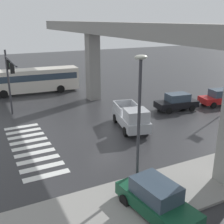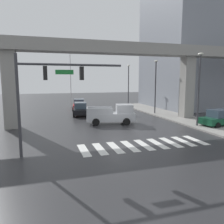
{
  "view_description": "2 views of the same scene",
  "coord_description": "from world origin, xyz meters",
  "px_view_note": "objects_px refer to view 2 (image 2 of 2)",
  "views": [
    {
      "loc": [
        19.07,
        -8.66,
        8.84
      ],
      "look_at": [
        0.22,
        0.79,
        1.78
      ],
      "focal_mm": 44.57,
      "sensor_mm": 36.0,
      "label": 1
    },
    {
      "loc": [
        -6.91,
        -20.25,
        4.69
      ],
      "look_at": [
        -0.31,
        1.26,
        1.48
      ],
      "focal_mm": 36.48,
      "sensor_mm": 36.0,
      "label": 2
    }
  ],
  "objects_px": {
    "street_lamp_far_north": "(128,80)",
    "sedan_dark_green": "(220,118)",
    "traffic_signal_mast": "(47,85)",
    "flagpole": "(71,73)",
    "sedan_red": "(79,105)",
    "sedan_black": "(80,109)",
    "street_lamp_near_corner": "(199,81)",
    "street_lamp_mid_block": "(156,81)",
    "pickup_truck": "(114,115)"
  },
  "relations": [
    {
      "from": "pickup_truck",
      "to": "flagpole",
      "type": "relative_size",
      "value": 0.53
    },
    {
      "from": "sedan_dark_green",
      "to": "street_lamp_near_corner",
      "type": "bearing_deg",
      "value": 169.76
    },
    {
      "from": "sedan_red",
      "to": "street_lamp_near_corner",
      "type": "distance_m",
      "value": 18.96
    },
    {
      "from": "traffic_signal_mast",
      "to": "flagpole",
      "type": "distance_m",
      "value": 26.14
    },
    {
      "from": "sedan_red",
      "to": "street_lamp_mid_block",
      "type": "bearing_deg",
      "value": -37.71
    },
    {
      "from": "pickup_truck",
      "to": "flagpole",
      "type": "bearing_deg",
      "value": 97.52
    },
    {
      "from": "sedan_dark_green",
      "to": "traffic_signal_mast",
      "type": "distance_m",
      "value": 17.57
    },
    {
      "from": "pickup_truck",
      "to": "sedan_black",
      "type": "bearing_deg",
      "value": 109.98
    },
    {
      "from": "pickup_truck",
      "to": "street_lamp_near_corner",
      "type": "bearing_deg",
      "value": -28.39
    },
    {
      "from": "pickup_truck",
      "to": "flagpole",
      "type": "xyz_separation_m",
      "value": [
        -2.28,
        17.24,
        4.91
      ]
    },
    {
      "from": "sedan_black",
      "to": "street_lamp_near_corner",
      "type": "relative_size",
      "value": 0.62
    },
    {
      "from": "sedan_black",
      "to": "street_lamp_near_corner",
      "type": "xyz_separation_m",
      "value": [
        9.93,
        -10.8,
        3.7
      ]
    },
    {
      "from": "sedan_black",
      "to": "street_lamp_far_north",
      "type": "bearing_deg",
      "value": 39.55
    },
    {
      "from": "traffic_signal_mast",
      "to": "street_lamp_far_north",
      "type": "relative_size",
      "value": 0.9
    },
    {
      "from": "sedan_dark_green",
      "to": "sedan_red",
      "type": "bearing_deg",
      "value": 125.23
    },
    {
      "from": "traffic_signal_mast",
      "to": "flagpole",
      "type": "bearing_deg",
      "value": 79.87
    },
    {
      "from": "street_lamp_near_corner",
      "to": "street_lamp_mid_block",
      "type": "bearing_deg",
      "value": 90.0
    },
    {
      "from": "sedan_red",
      "to": "street_lamp_mid_block",
      "type": "height_order",
      "value": "street_lamp_mid_block"
    },
    {
      "from": "pickup_truck",
      "to": "sedan_red",
      "type": "xyz_separation_m",
      "value": [
        -1.81,
        12.08,
        -0.14
      ]
    },
    {
      "from": "sedan_black",
      "to": "sedan_dark_green",
      "type": "xyz_separation_m",
      "value": [
        12.34,
        -11.24,
        0.0
      ]
    },
    {
      "from": "sedan_black",
      "to": "street_lamp_mid_block",
      "type": "height_order",
      "value": "street_lamp_mid_block"
    },
    {
      "from": "traffic_signal_mast",
      "to": "street_lamp_near_corner",
      "type": "height_order",
      "value": "street_lamp_near_corner"
    },
    {
      "from": "sedan_black",
      "to": "sedan_dark_green",
      "type": "height_order",
      "value": "same"
    },
    {
      "from": "sedan_dark_green",
      "to": "street_lamp_far_north",
      "type": "xyz_separation_m",
      "value": [
        -2.41,
        19.44,
        3.7
      ]
    },
    {
      "from": "flagpole",
      "to": "traffic_signal_mast",
      "type": "bearing_deg",
      "value": -100.13
    },
    {
      "from": "flagpole",
      "to": "sedan_black",
      "type": "bearing_deg",
      "value": -91.0
    },
    {
      "from": "street_lamp_far_north",
      "to": "sedan_dark_green",
      "type": "bearing_deg",
      "value": -82.94
    },
    {
      "from": "sedan_dark_green",
      "to": "street_lamp_mid_block",
      "type": "height_order",
      "value": "street_lamp_mid_block"
    },
    {
      "from": "pickup_truck",
      "to": "street_lamp_near_corner",
      "type": "xyz_separation_m",
      "value": [
        7.47,
        -4.04,
        3.57
      ]
    },
    {
      "from": "traffic_signal_mast",
      "to": "sedan_red",
      "type": "bearing_deg",
      "value": 76.15
    },
    {
      "from": "sedan_red",
      "to": "street_lamp_mid_block",
      "type": "distance_m",
      "value": 12.3
    },
    {
      "from": "sedan_black",
      "to": "sedan_red",
      "type": "height_order",
      "value": "same"
    },
    {
      "from": "sedan_black",
      "to": "street_lamp_far_north",
      "type": "distance_m",
      "value": 13.4
    },
    {
      "from": "sedan_black",
      "to": "sedan_dark_green",
      "type": "relative_size",
      "value": 1.0
    },
    {
      "from": "street_lamp_mid_block",
      "to": "flagpole",
      "type": "bearing_deg",
      "value": 128.31
    },
    {
      "from": "pickup_truck",
      "to": "sedan_red",
      "type": "distance_m",
      "value": 12.21
    },
    {
      "from": "sedan_black",
      "to": "street_lamp_mid_block",
      "type": "distance_m",
      "value": 10.76
    },
    {
      "from": "traffic_signal_mast",
      "to": "flagpole",
      "type": "xyz_separation_m",
      "value": [
        4.59,
        25.69,
        1.52
      ]
    },
    {
      "from": "street_lamp_near_corner",
      "to": "sedan_red",
      "type": "bearing_deg",
      "value": 119.94
    },
    {
      "from": "pickup_truck",
      "to": "sedan_dark_green",
      "type": "xyz_separation_m",
      "value": [
        9.88,
        -4.47,
        -0.14
      ]
    },
    {
      "from": "traffic_signal_mast",
      "to": "street_lamp_far_north",
      "type": "bearing_deg",
      "value": 58.52
    },
    {
      "from": "pickup_truck",
      "to": "street_lamp_near_corner",
      "type": "distance_m",
      "value": 9.21
    },
    {
      "from": "pickup_truck",
      "to": "sedan_dark_green",
      "type": "relative_size",
      "value": 1.2
    },
    {
      "from": "sedan_red",
      "to": "sedan_dark_green",
      "type": "xyz_separation_m",
      "value": [
        11.69,
        -16.55,
        0.0
      ]
    },
    {
      "from": "sedan_red",
      "to": "flagpole",
      "type": "bearing_deg",
      "value": 95.19
    },
    {
      "from": "sedan_black",
      "to": "street_lamp_near_corner",
      "type": "bearing_deg",
      "value": -47.4
    },
    {
      "from": "sedan_black",
      "to": "sedan_dark_green",
      "type": "distance_m",
      "value": 16.69
    },
    {
      "from": "street_lamp_mid_block",
      "to": "flagpole",
      "type": "height_order",
      "value": "flagpole"
    },
    {
      "from": "street_lamp_far_north",
      "to": "pickup_truck",
      "type": "bearing_deg",
      "value": -116.53
    },
    {
      "from": "traffic_signal_mast",
      "to": "flagpole",
      "type": "height_order",
      "value": "flagpole"
    }
  ]
}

